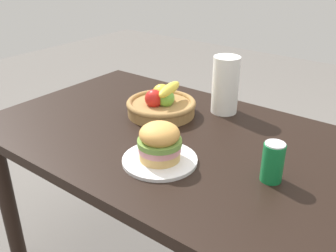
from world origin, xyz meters
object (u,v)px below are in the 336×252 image
at_px(plate, 160,160).
at_px(soda_can, 273,162).
at_px(sandwich, 160,142).
at_px(fruit_basket, 161,104).
at_px(paper_towel_roll, 225,85).

relative_size(plate, soda_can, 1.97).
xyz_separation_m(sandwich, soda_can, (0.33, 0.12, -0.01)).
height_order(sandwich, fruit_basket, sandwich).
bearing_deg(fruit_basket, soda_can, -17.93).
height_order(soda_can, fruit_basket, fruit_basket).
distance_m(sandwich, soda_can, 0.36).
distance_m(plate, fruit_basket, 0.39).
bearing_deg(sandwich, soda_can, 19.94).
relative_size(fruit_basket, paper_towel_roll, 1.21).
bearing_deg(paper_towel_roll, fruit_basket, -137.02).
relative_size(soda_can, paper_towel_roll, 0.53).
distance_m(plate, sandwich, 0.07).
distance_m(plate, soda_can, 0.36).
height_order(plate, paper_towel_roll, paper_towel_roll).
xyz_separation_m(plate, paper_towel_roll, (-0.04, 0.49, 0.11)).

